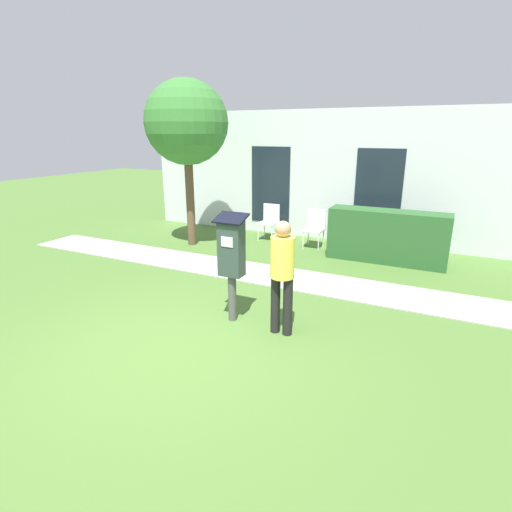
{
  "coord_description": "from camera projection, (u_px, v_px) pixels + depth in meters",
  "views": [
    {
      "loc": [
        2.97,
        -3.53,
        2.66
      ],
      "look_at": [
        0.7,
        1.11,
        1.05
      ],
      "focal_mm": 28.0,
      "sensor_mm": 36.0,
      "label": 1
    }
  ],
  "objects": [
    {
      "name": "ground_plane",
      "position": [
        168.0,
        351.0,
        5.06
      ],
      "size": [
        40.0,
        40.0,
        0.0
      ],
      "primitive_type": "plane",
      "color": "#476B2D"
    },
    {
      "name": "sidewalk",
      "position": [
        269.0,
        275.0,
        7.73
      ],
      "size": [
        12.0,
        1.1,
        0.02
      ],
      "color": "#A3A099",
      "rests_on": "ground"
    },
    {
      "name": "building_facade",
      "position": [
        323.0,
        176.0,
        10.08
      ],
      "size": [
        10.0,
        0.26,
        3.2
      ],
      "color": "silver",
      "rests_on": "ground"
    },
    {
      "name": "parking_meter",
      "position": [
        231.0,
        254.0,
        5.61
      ],
      "size": [
        0.44,
        0.31,
        1.59
      ],
      "color": "#4C4C4C",
      "rests_on": "ground"
    },
    {
      "name": "person_standing",
      "position": [
        282.0,
        269.0,
        5.25
      ],
      "size": [
        0.32,
        0.32,
        1.58
      ],
      "rotation": [
        0.0,
        0.0,
        -0.34
      ],
      "color": "black",
      "rests_on": "ground"
    },
    {
      "name": "outdoor_chair_left",
      "position": [
        270.0,
        219.0,
        10.22
      ],
      "size": [
        0.44,
        0.44,
        0.9
      ],
      "rotation": [
        0.0,
        0.0,
        -0.31
      ],
      "color": "white",
      "rests_on": "ground"
    },
    {
      "name": "outdoor_chair_middle",
      "position": [
        315.0,
        225.0,
        9.51
      ],
      "size": [
        0.44,
        0.44,
        0.9
      ],
      "rotation": [
        0.0,
        0.0,
        -0.04
      ],
      "color": "white",
      "rests_on": "ground"
    },
    {
      "name": "outdoor_chair_right",
      "position": [
        370.0,
        230.0,
        9.03
      ],
      "size": [
        0.44,
        0.44,
        0.9
      ],
      "rotation": [
        0.0,
        0.0,
        0.26
      ],
      "color": "white",
      "rests_on": "ground"
    },
    {
      "name": "hedge_row",
      "position": [
        387.0,
        236.0,
        8.42
      ],
      "size": [
        2.43,
        0.6,
        1.1
      ],
      "color": "#285628",
      "rests_on": "ground"
    },
    {
      "name": "tree",
      "position": [
        186.0,
        123.0,
        9.04
      ],
      "size": [
        1.9,
        1.9,
        3.82
      ],
      "color": "brown",
      "rests_on": "ground"
    }
  ]
}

